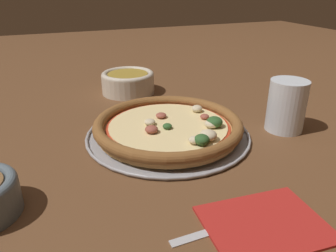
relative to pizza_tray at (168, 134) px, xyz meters
The scene contains 7 objects.
ground_plane 0.00m from the pizza_tray, ahead, with size 3.00×3.00×0.00m, color brown.
pizza_tray is the anchor object (origin of this frame).
pizza 0.02m from the pizza_tray, 131.65° to the left, with size 0.30×0.30×0.04m.
bowl_near 0.30m from the pizza_tray, 90.91° to the right, with size 0.14×0.14×0.06m.
drinking_cup 0.25m from the pizza_tray, 166.21° to the left, with size 0.08×0.08×0.11m.
napkin 0.29m from the pizza_tray, 93.85° to the left, with size 0.16×0.13×0.01m.
fork 0.27m from the pizza_tray, 89.52° to the left, with size 0.19×0.02×0.00m.
Camera 1 is at (0.22, 0.55, 0.29)m, focal length 35.00 mm.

